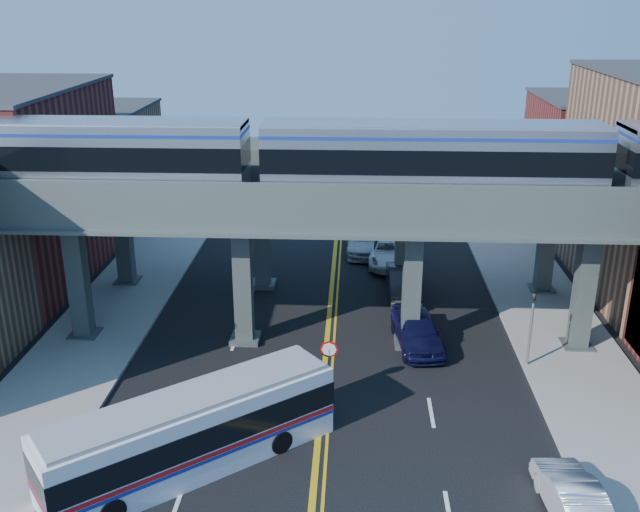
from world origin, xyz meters
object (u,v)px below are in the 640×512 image
object	(u,v)px
transit_bus	(192,433)
car_lane_b	(403,282)
car_lane_a	(417,330)
traffic_signal	(531,321)
car_lane_d	(362,240)
car_parked_curb	(573,498)
stop_sign	(329,360)
car_lane_c	(389,252)
transit_train	(431,157)

from	to	relation	value
transit_bus	car_lane_b	size ratio (longest dim) A/B	2.04
car_lane_a	traffic_signal	bearing A→B (deg)	-28.70
car_lane_d	car_parked_curb	distance (m)	26.12
stop_sign	car_lane_c	distance (m)	16.50
car_parked_curb	traffic_signal	bearing A→B (deg)	-98.64
traffic_signal	car_lane_a	world-z (taller)	traffic_signal
traffic_signal	car_lane_d	size ratio (longest dim) A/B	0.76
traffic_signal	car_lane_b	xyz separation A→B (m)	(-5.14, 7.99, -1.50)
traffic_signal	car_parked_curb	world-z (taller)	traffic_signal
car_lane_a	car_parked_curb	distance (m)	12.49
transit_bus	car_lane_b	bearing A→B (deg)	23.63
car_parked_curb	car_lane_b	bearing A→B (deg)	-80.49
transit_train	car_parked_curb	size ratio (longest dim) A/B	10.68
traffic_signal	car_lane_c	world-z (taller)	traffic_signal
stop_sign	transit_bus	world-z (taller)	transit_bus
traffic_signal	car_lane_b	distance (m)	9.62
traffic_signal	car_lane_a	distance (m)	5.39
car_lane_b	car_lane_d	distance (m)	7.69
car_parked_curb	car_lane_a	bearing A→B (deg)	-75.19
car_lane_d	car_parked_curb	bearing A→B (deg)	-77.84
transit_train	transit_bus	distance (m)	15.51
car_lane_a	car_lane_c	world-z (taller)	car_lane_a
car_lane_c	car_lane_b	bearing A→B (deg)	-81.83
transit_bus	car_lane_a	bearing A→B (deg)	9.94
traffic_signal	car_lane_b	world-z (taller)	traffic_signal
transit_bus	car_parked_curb	xyz separation A→B (m)	(12.78, -1.96, -0.71)
car_lane_a	car_lane_c	bearing A→B (deg)	87.21
car_lane_b	car_parked_curb	size ratio (longest dim) A/B	1.12
stop_sign	car_parked_curb	bearing A→B (deg)	-40.43
traffic_signal	transit_bus	distance (m)	15.75
transit_bus	car_lane_c	size ratio (longest dim) A/B	1.83
car_lane_a	transit_bus	bearing A→B (deg)	-138.92
stop_sign	car_lane_b	distance (m)	11.65
transit_bus	car_parked_curb	size ratio (longest dim) A/B	2.28
transit_train	car_parked_curb	xyz separation A→B (m)	(3.84, -11.93, -8.52)
stop_sign	transit_train	bearing A→B (deg)	49.35
car_parked_curb	car_lane_d	bearing A→B (deg)	-79.50
car_lane_d	transit_bus	bearing A→B (deg)	-107.33
transit_bus	car_lane_c	distance (m)	22.54
car_lane_c	transit_train	bearing A→B (deg)	-82.72
transit_train	car_lane_b	size ratio (longest dim) A/B	9.57
traffic_signal	car_lane_b	size ratio (longest dim) A/B	0.85
car_lane_c	car_lane_d	distance (m)	2.72
transit_train	car_lane_c	bearing A→B (deg)	95.88
stop_sign	car_lane_d	distance (m)	18.42
car_lane_c	car_parked_curb	distance (m)	23.63
transit_train	car_parked_curb	distance (m)	15.15
stop_sign	transit_bus	size ratio (longest dim) A/B	0.27
traffic_signal	stop_sign	bearing A→B (deg)	-161.37
car_lane_a	car_lane_b	distance (m)	6.11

